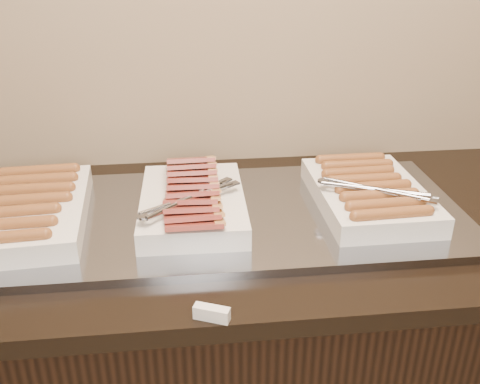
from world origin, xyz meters
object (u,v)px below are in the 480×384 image
dish_left (26,211)px  warming_tray (209,216)px  counter (207,364)px  dish_right (369,193)px  dish_center (192,201)px

dish_left → warming_tray: bearing=-3.8°
counter → warming_tray: (0.02, 0.00, 0.46)m
dish_left → dish_right: bearing=-4.1°
counter → warming_tray: size_ratio=1.72×
dish_right → counter: bearing=179.0°
counter → dish_center: 0.50m
warming_tray → dish_center: bearing=-174.1°
counter → dish_center: bearing=-169.3°
counter → dish_left: size_ratio=5.06×
counter → dish_left: (-0.39, 0.00, 0.50)m
warming_tray → dish_left: 0.41m
counter → dish_right: (0.40, -0.00, 0.50)m
dish_left → dish_right: 0.79m
dish_center → dish_right: bearing=1.1°
counter → dish_left: bearing=180.0°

